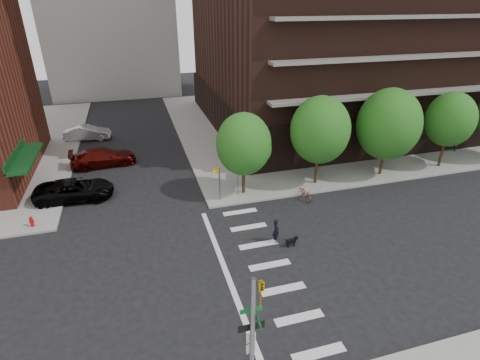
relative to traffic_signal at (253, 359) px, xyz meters
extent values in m
plane|color=black|center=(0.47, 7.49, -2.70)|extent=(120.00, 120.00, 0.00)
cube|color=gray|center=(20.97, 30.99, -2.62)|extent=(39.00, 33.00, 0.15)
cube|color=silver|center=(3.47, 1.49, -2.69)|extent=(2.40, 0.50, 0.01)
cube|color=silver|center=(3.47, 3.49, -2.69)|extent=(2.40, 0.50, 0.01)
cube|color=silver|center=(3.47, 5.49, -2.69)|extent=(2.40, 0.50, 0.01)
cube|color=silver|center=(3.47, 7.49, -2.69)|extent=(2.40, 0.50, 0.01)
cube|color=silver|center=(3.47, 9.49, -2.69)|extent=(2.40, 0.50, 0.01)
cube|color=silver|center=(3.47, 11.49, -2.69)|extent=(2.40, 0.50, 0.01)
cube|color=silver|center=(3.47, 13.49, -2.69)|extent=(2.40, 0.50, 0.01)
cube|color=silver|center=(0.97, 7.49, -2.69)|extent=(0.30, 13.00, 0.01)
cube|color=black|center=(18.47, 31.49, -0.55)|extent=(25.50, 25.50, 4.00)
cube|color=maroon|center=(31.67, 21.99, 0.25)|extent=(1.40, 5.00, 0.20)
cube|color=#0C3814|center=(-10.83, 20.49, 0.25)|extent=(1.40, 6.00, 0.20)
cylinder|color=#301E11|center=(4.47, 15.99, -1.40)|extent=(0.24, 0.24, 2.30)
sphere|color=#235B19|center=(4.47, 15.99, 1.35)|extent=(4.00, 4.00, 4.00)
cylinder|color=#301E11|center=(10.47, 15.99, -1.25)|extent=(0.24, 0.24, 2.60)
sphere|color=#235B19|center=(10.47, 15.99, 1.85)|extent=(4.50, 4.50, 4.50)
cylinder|color=#301E11|center=(16.47, 15.99, -1.40)|extent=(0.24, 0.24, 2.30)
sphere|color=#235B19|center=(16.47, 15.99, 1.75)|extent=(5.00, 5.00, 5.00)
cylinder|color=#301E11|center=(22.47, 15.99, -1.25)|extent=(0.24, 0.24, 2.60)
sphere|color=#235B19|center=(22.47, 15.99, 1.65)|extent=(4.00, 4.00, 4.00)
cylinder|color=slate|center=(-0.03, -0.01, 0.45)|extent=(0.16, 0.16, 6.00)
imported|color=gold|center=(0.22, -0.01, 2.75)|extent=(0.16, 0.20, 1.00)
cube|color=#0A5926|center=(-0.03, 0.14, 2.05)|extent=(0.75, 0.02, 0.18)
cube|color=#0A5926|center=(0.12, -0.01, 1.80)|extent=(0.02, 0.75, 0.18)
cube|color=black|center=(-0.03, 0.11, 1.35)|extent=(0.90, 0.02, 0.28)
cube|color=silver|center=(-0.03, 0.11, 0.85)|extent=(0.32, 0.02, 0.42)
cube|color=silver|center=(-0.03, 0.11, 0.35)|extent=(0.32, 0.02, 0.42)
cylinder|color=slate|center=(2.47, 15.29, -1.25)|extent=(0.10, 0.10, 2.60)
cube|color=gold|center=(2.27, 15.29, -0.15)|extent=(0.32, 0.25, 0.32)
cylinder|color=slate|center=(3.97, 15.79, -1.45)|extent=(0.08, 0.08, 2.20)
cube|color=gold|center=(3.97, 15.64, -0.55)|extent=(0.64, 0.02, 0.64)
cylinder|color=#A50C0C|center=(-10.03, 15.29, -2.25)|extent=(0.22, 0.22, 0.60)
sphere|color=#A50C0C|center=(-10.03, 15.29, -1.94)|extent=(0.24, 0.24, 0.24)
imported|color=black|center=(-7.73, 18.67, -1.93)|extent=(2.78, 5.64, 1.54)
imported|color=#450A06|center=(-5.91, 24.60, -1.90)|extent=(2.73, 5.69, 1.60)
imported|color=#B9BDC2|center=(-7.73, 32.04, -1.94)|extent=(2.04, 4.73, 1.51)
imported|color=maroon|center=(8.63, 13.99, -2.23)|extent=(0.79, 1.83, 0.94)
imported|color=black|center=(4.59, 9.54, -1.91)|extent=(0.59, 0.41, 1.58)
cube|color=black|center=(5.30, 8.80, -2.32)|extent=(0.61, 0.24, 0.24)
cube|color=black|center=(5.63, 8.83, -2.17)|extent=(0.19, 0.15, 0.18)
cylinder|color=black|center=(5.48, 8.86, -2.57)|extent=(0.06, 0.06, 0.26)
cylinder|color=black|center=(5.12, 8.74, -2.57)|extent=(0.06, 0.06, 0.26)
imported|color=navy|center=(26.44, 18.49, -1.79)|extent=(0.91, 0.83, 1.52)
camera|label=1|loc=(-2.79, -8.11, 10.87)|focal=28.00mm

